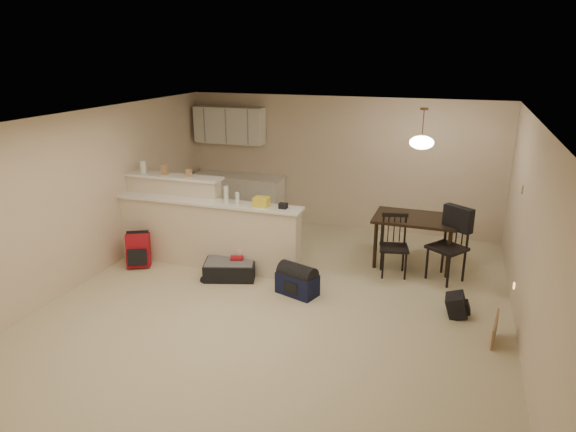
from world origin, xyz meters
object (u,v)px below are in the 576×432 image
at_px(dining_table, 415,223).
at_px(dining_chair_far, 447,246).
at_px(red_backpack, 138,250).
at_px(pendant_lamp, 422,142).
at_px(navy_duffel, 297,284).
at_px(suitcase, 230,270).
at_px(black_daypack, 457,305).
at_px(dining_chair_near, 394,246).

relative_size(dining_table, dining_chair_far, 1.17).
xyz_separation_m(dining_chair_far, red_backpack, (-4.65, -1.03, -0.28)).
relative_size(pendant_lamp, navy_duffel, 1.09).
height_order(suitcase, black_daypack, black_daypack).
height_order(pendant_lamp, dining_chair_near, pendant_lamp).
bearing_deg(pendant_lamp, black_daypack, -64.93).
bearing_deg(suitcase, pendant_lamp, 11.43).
bearing_deg(red_backpack, suitcase, -23.96).
distance_m(dining_chair_near, suitcase, 2.52).
bearing_deg(suitcase, dining_table, 11.43).
bearing_deg(navy_duffel, black_daypack, 21.01).
height_order(dining_table, dining_chair_far, dining_chair_far).
distance_m(pendant_lamp, dining_chair_near, 1.62).
distance_m(suitcase, black_daypack, 3.29).
bearing_deg(red_backpack, black_daypack, -27.15).
relative_size(suitcase, black_daypack, 2.36).
xyz_separation_m(dining_chair_near, black_daypack, (0.96, -1.01, -0.33)).
height_order(dining_table, dining_chair_near, dining_chair_near).
xyz_separation_m(dining_table, pendant_lamp, (0.00, 0.00, 1.29)).
height_order(pendant_lamp, black_daypack, pendant_lamp).
height_order(dining_chair_near, dining_chair_far, dining_chair_far).
bearing_deg(pendant_lamp, dining_table, 0.00).
relative_size(pendant_lamp, dining_chair_near, 0.65).
xyz_separation_m(dining_chair_far, black_daypack, (0.20, -1.07, -0.41)).
bearing_deg(dining_chair_near, dining_chair_far, -8.02).
bearing_deg(black_daypack, navy_duffel, 92.21).
distance_m(pendant_lamp, black_daypack, 2.50).
xyz_separation_m(pendant_lamp, dining_chair_far, (0.52, -0.46, -1.44)).
distance_m(pendant_lamp, red_backpack, 4.72).
relative_size(pendant_lamp, suitcase, 0.82).
xyz_separation_m(dining_table, dining_chair_far, (0.52, -0.46, -0.15)).
bearing_deg(dining_table, dining_chair_far, -40.60).
bearing_deg(dining_table, pendant_lamp, 0.00).
distance_m(dining_table, black_daypack, 1.78).
distance_m(suitcase, red_backpack, 1.57).
height_order(navy_duffel, black_daypack, navy_duffel).
height_order(dining_table, navy_duffel, dining_table).
bearing_deg(navy_duffel, pendant_lamp, 67.15).
relative_size(navy_duffel, black_daypack, 1.79).
height_order(dining_chair_near, black_daypack, dining_chair_near).
bearing_deg(pendant_lamp, dining_chair_near, -115.10).
height_order(red_backpack, navy_duffel, red_backpack).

